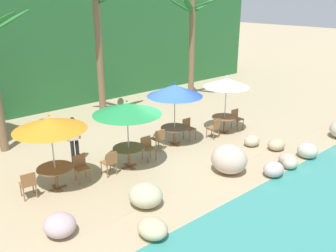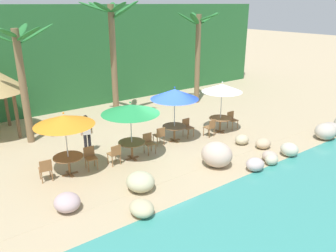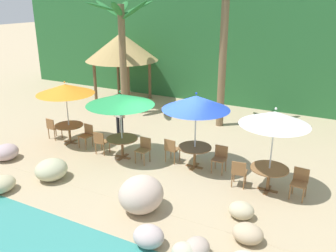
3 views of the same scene
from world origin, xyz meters
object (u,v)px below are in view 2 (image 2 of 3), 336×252
at_px(chair_orange_inland, 46,168).
at_px(chair_white_inland, 210,127).
at_px(chair_orange_seaward, 90,156).
at_px(chair_green_inland, 115,153).
at_px(umbrella_white, 222,88).
at_px(palm_tree_third, 198,46).
at_px(chair_blue_inland, 160,135).
at_px(umbrella_orange, 64,120).
at_px(waiter_in_white, 87,131).
at_px(dining_table_green, 132,145).
at_px(chair_white_seaward, 232,119).
at_px(dining_table_white, 220,120).
at_px(dining_table_orange, 68,160).
at_px(dining_table_blue, 174,128).
at_px(umbrella_blue, 175,94).
at_px(palm_tree_second, 113,41).
at_px(chair_blue_seaward, 187,126).
at_px(chair_green_seaward, 149,142).
at_px(umbrella_green, 130,109).
at_px(palm_tree_nearest, 20,64).

height_order(chair_orange_inland, chair_white_inland, same).
xyz_separation_m(chair_orange_seaward, chair_green_inland, (0.90, -0.32, 0.00)).
height_order(umbrella_white, palm_tree_third, palm_tree_third).
height_order(chair_orange_inland, chair_blue_inland, same).
bearing_deg(chair_blue_inland, umbrella_orange, -176.36).
distance_m(chair_green_inland, waiter_in_white, 1.84).
height_order(dining_table_green, chair_white_seaward, chair_white_seaward).
relative_size(dining_table_white, waiter_in_white, 0.65).
distance_m(chair_orange_seaward, dining_table_white, 6.83).
bearing_deg(waiter_in_white, palm_tree_third, 20.00).
xyz_separation_m(dining_table_orange, dining_table_blue, (5.15, 0.31, 0.00)).
height_order(umbrella_blue, waiter_in_white, umbrella_blue).
bearing_deg(chair_blue_inland, dining_table_blue, 2.16).
relative_size(umbrella_blue, palm_tree_third, 0.46).
bearing_deg(umbrella_white, dining_table_blue, 170.63).
bearing_deg(palm_tree_second, dining_table_blue, -80.91).
bearing_deg(chair_blue_seaward, dining_table_green, -170.19).
bearing_deg(chair_orange_seaward, chair_green_seaward, -3.02).
relative_size(umbrella_orange, chair_orange_inland, 2.82).
distance_m(dining_table_orange, chair_orange_seaward, 0.86).
relative_size(chair_orange_inland, waiter_in_white, 0.51).
relative_size(umbrella_green, chair_white_inland, 2.81).
distance_m(dining_table_orange, palm_tree_nearest, 5.14).
height_order(umbrella_orange, chair_green_inland, umbrella_orange).
xyz_separation_m(umbrella_blue, palm_tree_second, (-0.69, 4.33, 2.01)).
xyz_separation_m(umbrella_green, palm_tree_second, (1.86, 4.82, 2.12)).
xyz_separation_m(chair_blue_seaward, palm_tree_second, (-1.54, 4.23, 3.75)).
xyz_separation_m(chair_white_inland, palm_tree_third, (3.43, 4.98, 3.09)).
bearing_deg(palm_tree_third, chair_white_inland, -124.56).
bearing_deg(umbrella_blue, chair_orange_inland, -176.99).
bearing_deg(umbrella_green, chair_blue_seaward, 9.81).
distance_m(chair_blue_seaward, palm_tree_third, 6.79).
bearing_deg(umbrella_blue, chair_blue_inland, -177.84).
xyz_separation_m(umbrella_green, chair_blue_inland, (1.70, 0.46, -1.63)).
height_order(dining_table_orange, chair_orange_seaward, chair_orange_seaward).
xyz_separation_m(umbrella_green, waiter_in_white, (-1.23, 1.61, -1.15)).
distance_m(dining_table_orange, palm_tree_third, 11.69).
relative_size(dining_table_orange, palm_tree_third, 0.20).
relative_size(dining_table_blue, chair_white_seaward, 1.26).
relative_size(chair_green_inland, palm_tree_second, 0.14).
distance_m(chair_green_inland, chair_white_inland, 5.10).
height_order(dining_table_orange, umbrella_blue, umbrella_blue).
bearing_deg(dining_table_green, dining_table_orange, 175.99).
height_order(chair_orange_seaward, dining_table_green, chair_orange_seaward).
bearing_deg(chair_orange_inland, palm_tree_third, 22.82).
bearing_deg(umbrella_blue, chair_white_inland, -19.79).
distance_m(dining_table_orange, dining_table_green, 2.60).
height_order(umbrella_blue, chair_blue_seaward, umbrella_blue).
relative_size(dining_table_orange, palm_tree_second, 0.18).
relative_size(dining_table_white, palm_tree_second, 0.18).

